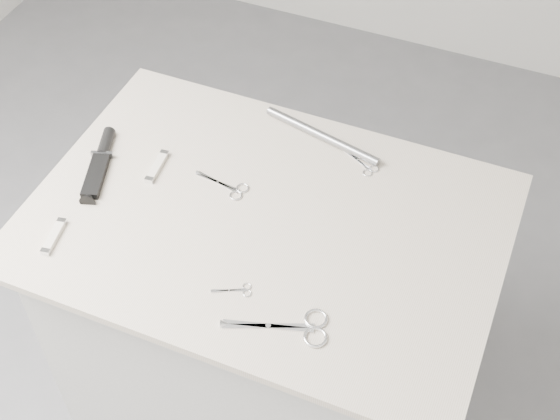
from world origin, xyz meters
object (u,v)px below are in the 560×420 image
at_px(large_shears, 299,327).
at_px(embroidery_scissors_b, 364,166).
at_px(embroidery_scissors_a, 230,188).
at_px(pocket_knife_b, 54,236).
at_px(sheathed_knife, 101,160).
at_px(tiny_scissors, 237,290).
at_px(plinth, 268,340).
at_px(metal_rail, 322,136).
at_px(pocket_knife_a, 157,166).

height_order(large_shears, embroidery_scissors_b, large_shears).
height_order(embroidery_scissors_a, pocket_knife_b, pocket_knife_b).
relative_size(embroidery_scissors_b, sheathed_knife, 0.46).
distance_m(large_shears, tiny_scissors, 0.15).
bearing_deg(plinth, tiny_scissors, -83.04).
relative_size(embroidery_scissors_b, metal_rail, 0.31).
relative_size(plinth, metal_rail, 2.95).
bearing_deg(embroidery_scissors_b, embroidery_scissors_a, -115.81).
bearing_deg(pocket_knife_b, pocket_knife_a, -30.78).
distance_m(tiny_scissors, metal_rail, 0.47).
relative_size(large_shears, metal_rail, 0.66).
bearing_deg(large_shears, embroidery_scissors_a, 114.93).
xyz_separation_m(plinth, metal_rail, (0.02, 0.28, 0.48)).
bearing_deg(metal_rail, embroidery_scissors_b, -21.43).
distance_m(embroidery_scissors_a, pocket_knife_a, 0.18).
distance_m(sheathed_knife, pocket_knife_b, 0.23).
xyz_separation_m(large_shears, tiny_scissors, (-0.14, 0.03, -0.00)).
xyz_separation_m(tiny_scissors, pocket_knife_b, (-0.41, -0.02, 0.00)).
bearing_deg(metal_rail, pocket_knife_a, -142.86).
bearing_deg(sheathed_knife, large_shears, -131.34).
bearing_deg(embroidery_scissors_a, metal_rail, 69.10).
bearing_deg(embroidery_scissors_a, pocket_knife_a, -168.87).
xyz_separation_m(large_shears, pocket_knife_a, (-0.45, 0.27, 0.00)).
relative_size(tiny_scissors, metal_rail, 0.25).
xyz_separation_m(tiny_scissors, sheathed_knife, (-0.43, 0.20, 0.01)).
bearing_deg(plinth, metal_rail, 85.33).
distance_m(large_shears, metal_rail, 0.53).
height_order(embroidery_scissors_a, metal_rail, metal_rail).
height_order(sheathed_knife, metal_rail, same).
distance_m(large_shears, pocket_knife_b, 0.55).
height_order(large_shears, metal_rail, metal_rail).
distance_m(large_shears, pocket_knife_a, 0.53).
relative_size(sheathed_knife, pocket_knife_a, 2.08).
bearing_deg(embroidery_scissors_a, plinth, -17.75).
height_order(embroidery_scissors_a, tiny_scissors, same).
bearing_deg(large_shears, pocket_knife_b, 159.51).
xyz_separation_m(embroidery_scissors_a, embroidery_scissors_b, (0.25, 0.18, -0.00)).
distance_m(large_shears, embroidery_scissors_b, 0.46).
bearing_deg(pocket_knife_a, plinth, -105.33).
xyz_separation_m(plinth, sheathed_knife, (-0.41, 0.01, 0.48)).
relative_size(pocket_knife_a, metal_rail, 0.33).
bearing_deg(pocket_knife_a, metal_rail, -58.78).
height_order(tiny_scissors, pocket_knife_b, pocket_knife_b).
bearing_deg(embroidery_scissors_b, sheathed_knife, -129.73).
relative_size(large_shears, pocket_knife_b, 2.06).
xyz_separation_m(tiny_scissors, pocket_knife_a, (-0.31, 0.24, 0.00)).
bearing_deg(pocket_knife_b, embroidery_scissors_b, -59.82).
bearing_deg(pocket_knife_b, sheathed_knife, -3.44).
height_order(pocket_knife_b, metal_rail, metal_rail).
height_order(embroidery_scissors_a, sheathed_knife, sheathed_knife).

